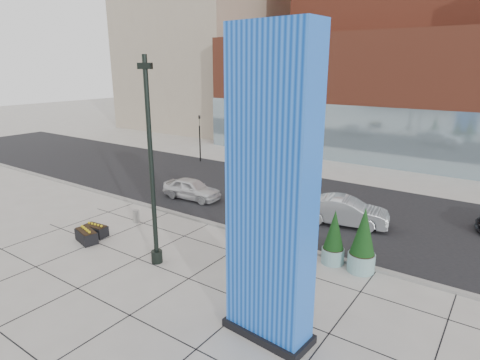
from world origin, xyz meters
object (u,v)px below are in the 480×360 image
Objects in this scene: public_art_sculpture at (292,233)px; concrete_bollard at (136,216)px; car_silver_mid at (345,211)px; blue_pylon at (271,200)px; lamp_post at (152,184)px; car_white_west at (192,189)px; overhead_street_sign at (255,166)px.

public_art_sculpture reaches higher than concrete_bollard.
public_art_sculpture reaches higher than car_silver_mid.
blue_pylon reaches higher than car_silver_mid.
lamp_post reaches higher than car_silver_mid.
public_art_sculpture is at bearing 6.94° from concrete_bollard.
public_art_sculpture is 1.18× the size of car_white_west.
overhead_street_sign is at bearing 52.41° from lamp_post.
car_white_west is (-0.17, 4.74, 0.32)m from concrete_bollard.
public_art_sculpture is (-1.89, 5.13, -3.33)m from blue_pylon.
car_white_west is at bearing 121.50° from lamp_post.
overhead_street_sign is at bearing 7.16° from concrete_bollard.
lamp_post is 9.13m from car_white_west.
lamp_post is (-6.47, 1.40, -0.98)m from blue_pylon.
lamp_post is 1.87× the size of overhead_street_sign.
public_art_sculpture is 3.34m from overhead_street_sign.
lamp_post reaches higher than car_white_west.
blue_pylon is 14.60m from car_white_west.
blue_pylon reaches higher than car_white_west.
lamp_post is 1.89× the size of public_art_sculpture.
lamp_post is at bearing 172.59° from blue_pylon.
overhead_street_sign is at bearing 132.10° from blue_pylon.
car_white_west is 0.86× the size of car_silver_mid.
concrete_bollard is at bearing -165.30° from overhead_street_sign.
public_art_sculpture is 0.99× the size of overhead_street_sign.
concrete_bollard is 0.18× the size of car_white_west.
public_art_sculpture is 6.66× the size of concrete_bollard.
blue_pylon is 11.00m from car_silver_mid.
public_art_sculpture is at bearing 39.14° from lamp_post.
lamp_post reaches higher than concrete_bollard.
car_white_west is (-11.00, 8.79, -3.87)m from blue_pylon.
car_silver_mid is (2.36, 5.29, -3.23)m from overhead_street_sign.
blue_pylon reaches higher than lamp_post.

